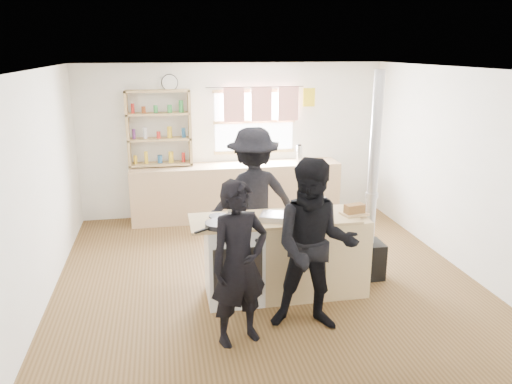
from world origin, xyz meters
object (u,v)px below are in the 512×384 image
cooking_island (286,256)px  person_far (253,198)px  thermos (299,154)px  stockpot_stove (236,209)px  skillet_greens (220,224)px  flue_heater (370,226)px  stockpot_counter (313,205)px  bread_board (354,210)px  roast_tray (277,217)px  person_near_left (239,264)px  person_near_right (315,246)px

cooking_island → person_far: 1.02m
thermos → stockpot_stove: size_ratio=1.34×
skillet_greens → flue_heater: 1.92m
cooking_island → flue_heater: size_ratio=0.79×
stockpot_counter → bread_board: bearing=-17.2°
roast_tray → bread_board: (0.89, 0.01, 0.01)m
bread_board → person_near_left: (-1.42, -0.78, -0.18)m
skillet_greens → person_near_left: 0.69m
cooking_island → person_near_right: size_ratio=1.13×
cooking_island → bread_board: 0.92m
skillet_greens → stockpot_counter: 1.11m
stockpot_stove → flue_heater: 1.67m
stockpot_stove → bread_board: stockpot_stove is taller
thermos → skillet_greens: thermos is taller
person_far → stockpot_counter: bearing=117.2°
flue_heater → person_near_right: flue_heater is taller
skillet_greens → stockpot_stove: bearing=56.6°
cooking_island → stockpot_stove: 0.77m
flue_heater → person_far: size_ratio=1.40×
skillet_greens → cooking_island: bearing=13.6°
roast_tray → bread_board: bearing=0.6°
thermos → person_near_right: (-0.82, -3.51, -0.17)m
stockpot_stove → flue_heater: (1.63, 0.08, -0.34)m
stockpot_counter → person_near_right: 0.86m
stockpot_stove → person_near_right: bearing=-54.9°
cooking_island → stockpot_stove: size_ratio=9.59×
person_near_left → person_near_right: size_ratio=0.92×
stockpot_stove → stockpot_counter: 0.86m
skillet_greens → person_near_left: person_near_left is taller
stockpot_stove → person_near_right: size_ratio=0.12×
bread_board → person_near_right: size_ratio=0.18×
skillet_greens → flue_heater: flue_heater is taller
person_near_left → stockpot_stove: bearing=63.9°
stockpot_counter → person_far: person_far is taller
cooking_island → person_near_left: (-0.66, -0.85, 0.33)m
person_near_right → stockpot_stove: bearing=139.4°
cooking_island → person_near_left: size_ratio=1.23×
roast_tray → thermos: bearing=69.9°
roast_tray → stockpot_stove: bearing=150.2°
stockpot_stove → person_near_right: 1.10m
cooking_island → person_far: bearing=103.1°
stockpot_counter → bread_board: stockpot_counter is taller
thermos → person_near_right: bearing=-103.1°
flue_heater → person_far: (-1.30, 0.66, 0.23)m
roast_tray → person_far: size_ratio=0.23×
stockpot_stove → person_near_left: 1.03m
stockpot_counter → person_near_left: person_near_left is taller
cooking_island → person_near_right: (0.09, -0.74, 0.40)m
roast_tray → person_far: person_far is taller
thermos → cooking_island: size_ratio=0.14×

